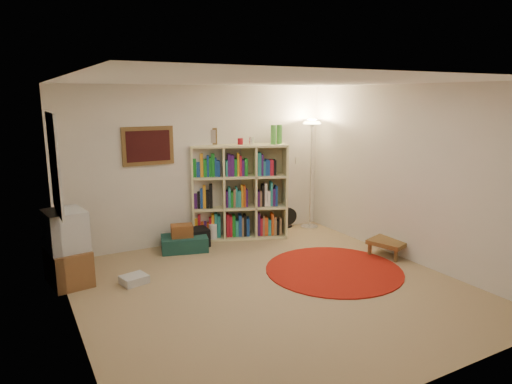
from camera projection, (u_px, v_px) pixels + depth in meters
room at (267, 189)px, 5.40m from camera, size 4.54×4.54×2.54m
bookshelf at (238, 193)px, 7.56m from camera, size 1.62×0.99×1.87m
floor_lamp at (312, 138)px, 7.92m from camera, size 0.48×0.48×1.94m
floor_fan at (288, 217)px, 8.25m from camera, size 0.32×0.19×0.36m
tv_stand at (67, 249)px, 5.71m from camera, size 0.54×0.71×0.95m
dvd_box at (134, 279)px, 5.79m from camera, size 0.36×0.32×0.10m
suitcase at (184, 243)px, 7.02m from camera, size 0.79×0.62×0.22m
wicker_basket at (182, 231)px, 6.96m from camera, size 0.37×0.31×0.19m
duffel_bag at (195, 237)px, 7.23m from camera, size 0.42×0.35×0.28m
paper_towel at (213, 232)px, 7.49m from camera, size 0.14×0.14×0.28m
red_rug at (334, 270)px, 6.23m from camera, size 1.86×1.86×0.02m
side_table at (390, 242)px, 6.79m from camera, size 0.66×0.66×0.24m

